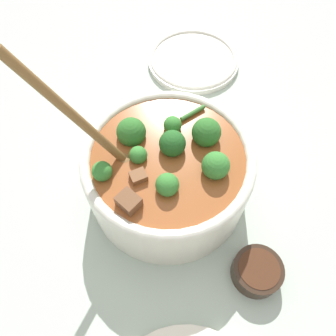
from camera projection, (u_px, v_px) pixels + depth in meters
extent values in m
plane|color=#ADBCAD|center=(168.00, 190.00, 0.56)|extent=(4.00, 4.00, 0.00)
cylinder|color=white|center=(168.00, 175.00, 0.51)|extent=(0.25, 0.25, 0.10)
torus|color=white|center=(168.00, 157.00, 0.47)|extent=(0.25, 0.25, 0.02)
cylinder|color=brown|center=(168.00, 168.00, 0.50)|extent=(0.23, 0.23, 0.07)
sphere|color=#387F33|center=(216.00, 166.00, 0.44)|extent=(0.04, 0.04, 0.04)
cylinder|color=#6B9956|center=(213.00, 176.00, 0.47)|extent=(0.01, 0.01, 0.02)
sphere|color=#387F33|center=(138.00, 155.00, 0.46)|extent=(0.03, 0.03, 0.03)
cylinder|color=#6B9956|center=(139.00, 162.00, 0.48)|extent=(0.01, 0.01, 0.01)
sphere|color=#235B23|center=(175.00, 144.00, 0.46)|extent=(0.04, 0.04, 0.04)
cylinder|color=#6B9956|center=(175.00, 156.00, 0.49)|extent=(0.01, 0.01, 0.02)
sphere|color=#387F33|center=(173.00, 125.00, 0.49)|extent=(0.03, 0.03, 0.03)
cylinder|color=#6B9956|center=(172.00, 133.00, 0.50)|extent=(0.01, 0.01, 0.01)
sphere|color=#2D6B28|center=(206.00, 132.00, 0.47)|extent=(0.04, 0.04, 0.04)
cylinder|color=#6B9956|center=(204.00, 145.00, 0.50)|extent=(0.02, 0.02, 0.02)
sphere|color=#2D6B28|center=(131.00, 132.00, 0.48)|extent=(0.04, 0.04, 0.04)
cylinder|color=#6B9956|center=(133.00, 145.00, 0.51)|extent=(0.02, 0.02, 0.02)
sphere|color=#387F33|center=(167.00, 185.00, 0.43)|extent=(0.03, 0.03, 0.03)
cylinder|color=#6B9956|center=(167.00, 193.00, 0.45)|extent=(0.01, 0.01, 0.01)
sphere|color=#387F33|center=(102.00, 171.00, 0.44)|extent=(0.03, 0.03, 0.03)
cylinder|color=#6B9956|center=(105.00, 179.00, 0.46)|extent=(0.01, 0.01, 0.01)
cube|color=brown|center=(139.00, 177.00, 0.45)|extent=(0.03, 0.03, 0.02)
cube|color=brown|center=(129.00, 202.00, 0.42)|extent=(0.03, 0.03, 0.02)
cylinder|color=#3D7533|center=(192.00, 113.00, 0.51)|extent=(0.03, 0.04, 0.01)
ellipsoid|color=brown|center=(124.00, 160.00, 0.47)|extent=(0.04, 0.03, 0.01)
cylinder|color=brown|center=(74.00, 116.00, 0.39)|extent=(0.10, 0.06, 0.20)
cylinder|color=black|center=(257.00, 271.00, 0.47)|extent=(0.07, 0.07, 0.03)
cylinder|color=#472819|center=(259.00, 269.00, 0.46)|extent=(0.06, 0.06, 0.01)
cylinder|color=silver|center=(193.00, 60.00, 0.72)|extent=(0.20, 0.20, 0.01)
torus|color=silver|center=(193.00, 58.00, 0.72)|extent=(0.19, 0.19, 0.01)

